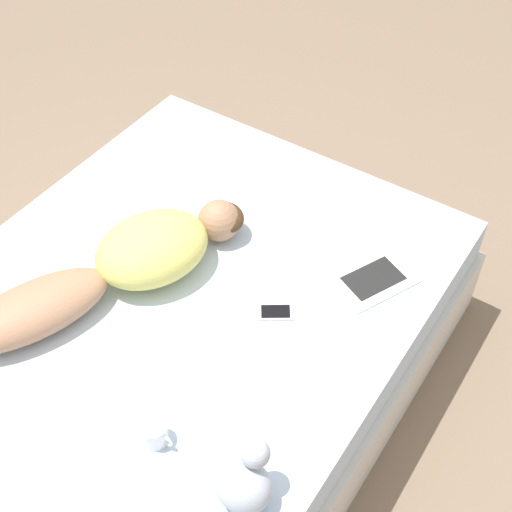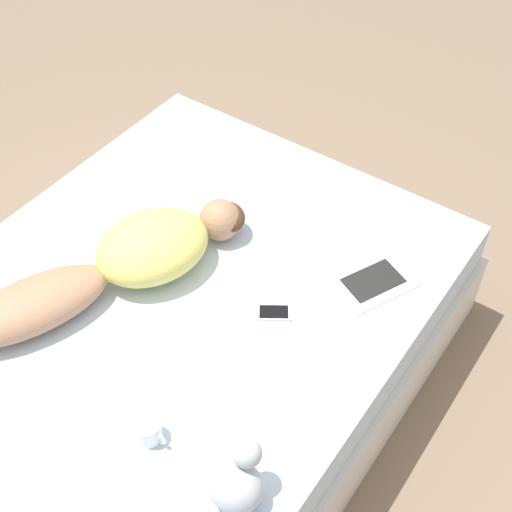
{
  "view_description": "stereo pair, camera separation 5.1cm",
  "coord_description": "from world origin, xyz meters",
  "px_view_note": "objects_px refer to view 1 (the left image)",
  "views": [
    {
      "loc": [
        1.22,
        -1.28,
        2.63
      ],
      "look_at": [
        0.17,
        0.31,
        0.59
      ],
      "focal_mm": 50.0,
      "sensor_mm": 36.0,
      "label": 1
    },
    {
      "loc": [
        1.26,
        -1.25,
        2.63
      ],
      "look_at": [
        0.17,
        0.31,
        0.59
      ],
      "focal_mm": 50.0,
      "sensor_mm": 36.0,
      "label": 2
    }
  ],
  "objects_px": {
    "person": "(122,265)",
    "cell_phone": "(276,312)",
    "coffee_mug": "(154,433)",
    "open_magazine": "(357,262)"
  },
  "relations": [
    {
      "from": "coffee_mug",
      "to": "cell_phone",
      "type": "xyz_separation_m",
      "value": [
        0.04,
        0.65,
        -0.04
      ]
    },
    {
      "from": "person",
      "to": "coffee_mug",
      "type": "xyz_separation_m",
      "value": [
        0.53,
        -0.46,
        -0.05
      ]
    },
    {
      "from": "person",
      "to": "coffee_mug",
      "type": "relative_size",
      "value": 9.93
    },
    {
      "from": "person",
      "to": "cell_phone",
      "type": "distance_m",
      "value": 0.61
    },
    {
      "from": "coffee_mug",
      "to": "open_magazine",
      "type": "bearing_deg",
      "value": 80.41
    },
    {
      "from": "person",
      "to": "open_magazine",
      "type": "bearing_deg",
      "value": 61.18
    },
    {
      "from": "person",
      "to": "cell_phone",
      "type": "height_order",
      "value": "person"
    },
    {
      "from": "person",
      "to": "cell_phone",
      "type": "bearing_deg",
      "value": 40.08
    },
    {
      "from": "person",
      "to": "open_magazine",
      "type": "height_order",
      "value": "person"
    },
    {
      "from": "open_magazine",
      "to": "cell_phone",
      "type": "distance_m",
      "value": 0.42
    }
  ]
}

